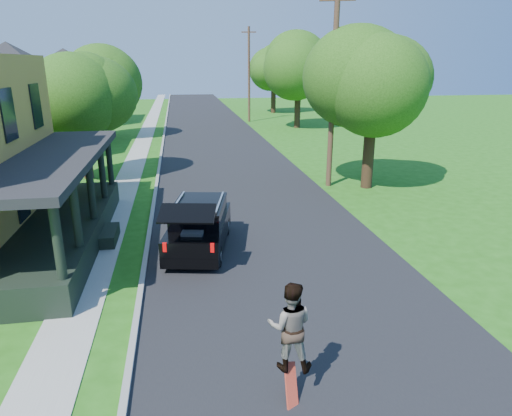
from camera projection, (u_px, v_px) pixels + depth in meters
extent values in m
plane|color=#225D12|center=(306.00, 320.00, 11.05)|extent=(140.00, 140.00, 0.00)
cube|color=black|center=(224.00, 157.00, 29.82)|extent=(8.00, 120.00, 0.02)
cube|color=gray|center=(161.00, 159.00, 29.18)|extent=(0.15, 120.00, 0.12)
cube|color=gray|center=(136.00, 160.00, 28.93)|extent=(1.30, 120.00, 0.03)
cube|color=black|center=(65.00, 232.00, 15.47)|extent=(2.40, 10.00, 0.90)
cube|color=black|center=(55.00, 158.00, 14.68)|extent=(2.60, 10.30, 0.25)
cube|color=beige|center=(17.00, 116.00, 30.66)|extent=(8.00, 8.00, 5.00)
pyramid|color=black|center=(5.00, 41.00, 29.22)|extent=(12.78, 12.78, 2.20)
cube|color=beige|center=(69.00, 98.00, 45.68)|extent=(8.00, 8.00, 5.00)
pyramid|color=black|center=(63.00, 48.00, 44.24)|extent=(12.78, 12.78, 2.20)
cube|color=black|center=(199.00, 232.00, 15.08)|extent=(2.49, 4.35, 0.79)
cube|color=black|center=(199.00, 212.00, 15.02)|extent=(2.05, 2.80, 0.51)
cube|color=black|center=(199.00, 204.00, 14.94)|extent=(2.10, 2.88, 0.07)
cube|color=black|center=(187.00, 213.00, 12.79)|extent=(1.72, 1.14, 0.35)
cube|color=#313136|center=(193.00, 237.00, 13.83)|extent=(0.75, 0.67, 0.42)
cube|color=silver|center=(178.00, 201.00, 14.93)|extent=(0.50, 2.22, 0.06)
cube|color=silver|center=(220.00, 202.00, 14.89)|extent=(0.50, 2.22, 0.06)
cube|color=#990505|center=(165.00, 247.00, 13.09)|extent=(0.12, 0.08, 0.28)
cube|color=#990505|center=(212.00, 248.00, 13.05)|extent=(0.12, 0.08, 0.28)
cylinder|color=black|center=(185.00, 225.00, 16.48)|extent=(0.34, 0.66, 0.63)
cylinder|color=black|center=(226.00, 226.00, 16.43)|extent=(0.34, 0.66, 0.63)
cylinder|color=black|center=(169.00, 256.00, 13.91)|extent=(0.34, 0.66, 0.63)
cylinder|color=black|center=(218.00, 256.00, 13.87)|extent=(0.34, 0.66, 0.63)
imported|color=black|center=(290.00, 326.00, 8.27)|extent=(0.97, 0.84, 1.73)
cube|color=#9B200D|center=(291.00, 388.00, 8.35)|extent=(0.27, 0.66, 0.82)
cylinder|color=black|center=(86.00, 151.00, 24.01)|extent=(0.65, 0.65, 2.93)
sphere|color=#417D21|center=(80.00, 96.00, 23.14)|extent=(5.49, 5.49, 4.16)
sphere|color=#417D21|center=(86.00, 77.00, 22.83)|extent=(4.76, 4.76, 3.60)
sphere|color=#417D21|center=(68.00, 86.00, 23.04)|extent=(4.88, 4.88, 3.69)
cylinder|color=black|center=(105.00, 119.00, 37.59)|extent=(0.58, 0.58, 2.92)
sphere|color=#417D21|center=(101.00, 78.00, 36.60)|extent=(5.67, 5.67, 5.25)
sphere|color=#417D21|center=(104.00, 63.00, 36.00)|extent=(4.91, 4.91, 4.55)
sphere|color=#417D21|center=(95.00, 71.00, 36.75)|extent=(5.04, 5.04, 4.67)
cylinder|color=black|center=(368.00, 156.00, 22.21)|extent=(0.55, 0.55, 3.12)
sphere|color=#417D21|center=(373.00, 89.00, 21.24)|extent=(4.92, 4.92, 4.88)
sphere|color=#417D21|center=(386.00, 65.00, 20.70)|extent=(4.26, 4.26, 4.23)
sphere|color=#417D21|center=(361.00, 77.00, 21.35)|extent=(4.37, 4.37, 4.33)
cylinder|color=black|center=(297.00, 109.00, 42.62)|extent=(0.70, 0.70, 3.44)
sphere|color=#417D21|center=(299.00, 68.00, 41.50)|extent=(7.32, 7.32, 5.79)
sphere|color=#417D21|center=(303.00, 53.00, 40.77)|extent=(6.35, 6.35, 5.02)
sphere|color=#417D21|center=(294.00, 61.00, 41.75)|extent=(6.51, 6.51, 5.15)
cylinder|color=black|center=(273.00, 97.00, 55.13)|extent=(0.74, 0.74, 3.71)
sphere|color=#417D21|center=(274.00, 67.00, 54.06)|extent=(6.29, 6.29, 4.89)
sphere|color=#417D21|center=(278.00, 57.00, 53.67)|extent=(5.45, 5.45, 4.24)
sphere|color=#417D21|center=(268.00, 62.00, 53.99)|extent=(5.59, 5.59, 4.35)
cylinder|color=#4D3224|center=(333.00, 92.00, 21.60)|extent=(0.33, 0.33, 9.21)
cube|color=#4D3224|center=(338.00, 0.00, 20.37)|extent=(1.57, 0.63, 0.12)
cylinder|color=#4D3224|center=(249.00, 75.00, 46.09)|extent=(0.28, 0.28, 9.27)
cube|color=#4D3224|center=(249.00, 32.00, 44.83)|extent=(1.45, 0.38, 0.11)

